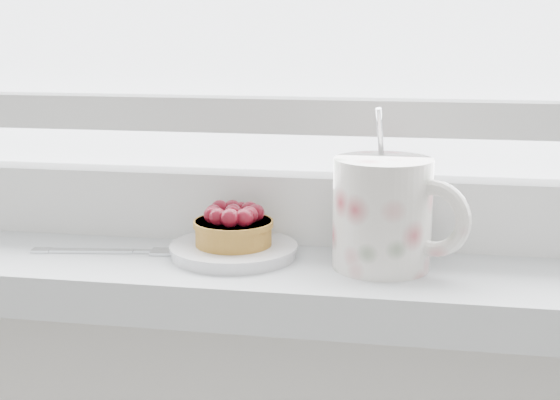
% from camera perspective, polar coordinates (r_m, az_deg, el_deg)
% --- Properties ---
extents(saucer, '(0.12, 0.12, 0.01)m').
position_cam_1_polar(saucer, '(0.76, -3.40, -3.71)').
color(saucer, silver).
rests_on(saucer, windowsill).
extents(raspberry_tart, '(0.08, 0.08, 0.04)m').
position_cam_1_polar(raspberry_tart, '(0.75, -3.42, -1.91)').
color(raspberry_tart, '#986621').
rests_on(raspberry_tart, saucer).
extents(floral_mug, '(0.14, 0.12, 0.15)m').
position_cam_1_polar(floral_mug, '(0.72, 7.74, -0.84)').
color(floral_mug, silver).
rests_on(floral_mug, windowsill).
extents(fork, '(0.17, 0.04, 0.00)m').
position_cam_1_polar(fork, '(0.79, -11.72, -3.68)').
color(fork, silver).
rests_on(fork, windowsill).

